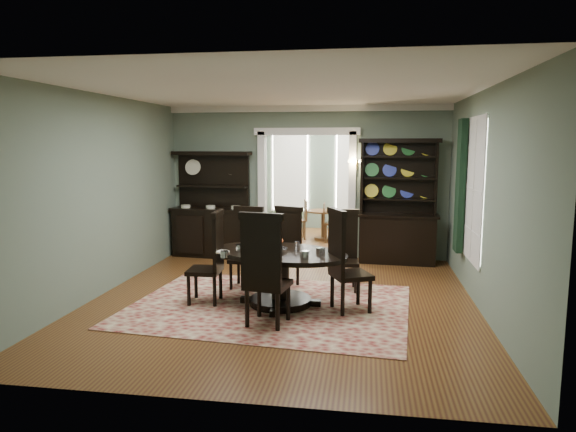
% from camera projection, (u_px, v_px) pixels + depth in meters
% --- Properties ---
extents(room, '(5.51, 6.01, 3.01)m').
position_uv_depth(room, '(282.00, 193.00, 7.30)').
color(room, brown).
rests_on(room, ground).
extents(parlor, '(3.51, 3.50, 3.01)m').
position_uv_depth(parlor, '(319.00, 174.00, 12.68)').
color(parlor, brown).
rests_on(parlor, ground).
extents(doorway_trim, '(2.08, 0.25, 2.57)m').
position_uv_depth(doorway_trim, '(307.00, 176.00, 10.18)').
color(doorway_trim, silver).
rests_on(doorway_trim, floor).
extents(right_window, '(0.15, 1.47, 2.12)m').
position_uv_depth(right_window, '(467.00, 188.00, 7.75)').
color(right_window, white).
rests_on(right_window, wall_right).
extents(wall_sconce, '(0.27, 0.21, 0.21)m').
position_uv_depth(wall_sconce, '(355.00, 163.00, 9.85)').
color(wall_sconce, '#B3882F').
rests_on(wall_sconce, back_wall_right).
extents(rug, '(4.05, 3.19, 0.01)m').
position_uv_depth(rug, '(269.00, 306.00, 7.22)').
color(rug, maroon).
rests_on(rug, floor).
extents(dining_table, '(2.33, 2.33, 0.78)m').
position_uv_depth(dining_table, '(280.00, 268.00, 7.20)').
color(dining_table, black).
rests_on(dining_table, rug).
extents(centerpiece, '(1.56, 1.00, 0.26)m').
position_uv_depth(centerpiece, '(276.00, 247.00, 7.10)').
color(centerpiece, silver).
rests_on(centerpiece, dining_table).
extents(chair_far_left, '(0.51, 0.49, 1.28)m').
position_uv_depth(chair_far_left, '(247.00, 245.00, 8.14)').
color(chair_far_left, black).
rests_on(chair_far_left, rug).
extents(chair_far_mid, '(0.60, 0.58, 1.27)m').
position_uv_depth(chair_far_mid, '(286.00, 244.00, 8.19)').
color(chair_far_mid, black).
rests_on(chair_far_mid, rug).
extents(chair_far_right, '(0.51, 0.49, 1.25)m').
position_uv_depth(chair_far_right, '(344.00, 248.00, 8.00)').
color(chair_far_right, black).
rests_on(chair_far_right, rug).
extents(chair_end_left, '(0.49, 0.52, 1.34)m').
position_uv_depth(chair_end_left, '(212.00, 255.00, 7.26)').
color(chair_end_left, black).
rests_on(chair_end_left, rug).
extents(chair_end_right, '(0.67, 0.68, 1.41)m').
position_uv_depth(chair_end_right, '(343.00, 258.00, 6.88)').
color(chair_end_right, black).
rests_on(chair_end_right, rug).
extents(chair_near, '(0.62, 0.59, 1.45)m').
position_uv_depth(chair_near, '(264.00, 267.00, 6.28)').
color(chair_near, black).
rests_on(chair_near, rug).
extents(sideboard, '(1.65, 0.72, 2.11)m').
position_uv_depth(sideboard, '(212.00, 220.00, 10.36)').
color(sideboard, black).
rests_on(sideboard, floor).
extents(welsh_dresser, '(1.55, 0.65, 2.36)m').
position_uv_depth(welsh_dresser, '(398.00, 218.00, 9.77)').
color(welsh_dresser, black).
rests_on(welsh_dresser, floor).
extents(parlor_table, '(0.75, 0.75, 0.70)m').
position_uv_depth(parlor_table, '(323.00, 221.00, 12.13)').
color(parlor_table, '#4F2E16').
rests_on(parlor_table, parlor_floor).
extents(parlor_chair_left, '(0.43, 0.42, 0.94)m').
position_uv_depth(parlor_chair_left, '(301.00, 218.00, 12.20)').
color(parlor_chair_left, '#4F2E16').
rests_on(parlor_chair_left, parlor_floor).
extents(parlor_chair_right, '(0.38, 0.38, 0.91)m').
position_uv_depth(parlor_chair_right, '(329.00, 221.00, 11.84)').
color(parlor_chair_right, '#4F2E16').
rests_on(parlor_chair_right, parlor_floor).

